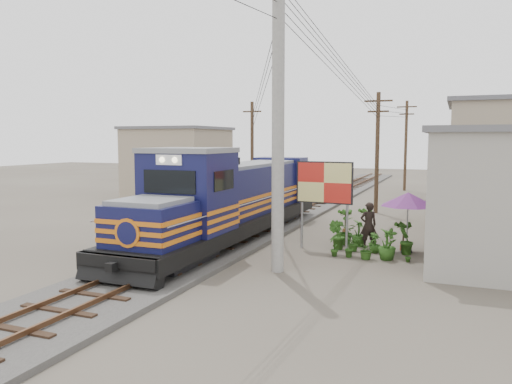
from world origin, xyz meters
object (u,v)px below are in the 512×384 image
at_px(vendor, 368,225).
at_px(market_umbrella, 408,200).
at_px(locomotive, 231,201).
at_px(billboard, 324,185).

bearing_deg(vendor, market_umbrella, 142.32).
relative_size(locomotive, billboard, 4.50).
relative_size(locomotive, market_umbrella, 5.59).
xyz_separation_m(locomotive, market_umbrella, (7.16, 0.47, 0.34)).
bearing_deg(billboard, vendor, 36.12).
bearing_deg(market_umbrella, billboard, -166.56).
bearing_deg(billboard, market_umbrella, 17.71).
height_order(locomotive, market_umbrella, locomotive).
bearing_deg(locomotive, billboard, -3.64).
height_order(billboard, market_umbrella, billboard).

